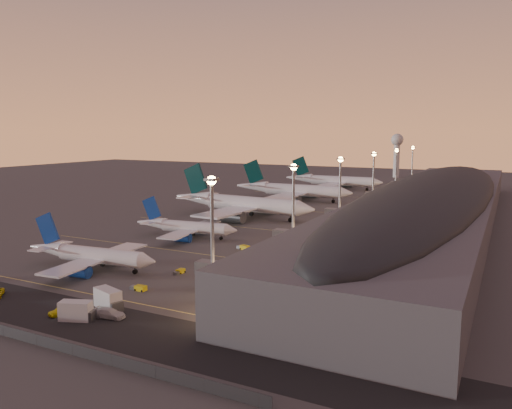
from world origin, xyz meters
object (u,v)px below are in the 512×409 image
Objects in this scene: baggage_tug_d at (179,272)px; catering_truck_b at (78,311)px; airliner_narrow_north at (186,227)px; baggage_tug_c at (244,247)px; baggage_tug_a at (139,288)px; baggage_tug_b at (223,292)px; radar_tower at (397,148)px; airliner_narrow_south at (90,255)px; service_van_e at (110,313)px; airliner_wide_mid at (292,190)px; service_van_d at (62,310)px; airliner_wide_far at (333,181)px; airliner_wide_near at (241,204)px; catering_truck_a at (109,300)px.

catering_truck_b is at bearing -175.36° from baggage_tug_d.
airliner_narrow_north is 25.93m from baggage_tug_c.
baggage_tug_b reaches higher than baggage_tug_a.
radar_tower is 8.58× the size of baggage_tug_a.
airliner_narrow_south is 36.61m from service_van_e.
baggage_tug_b is 19.39m from baggage_tug_d.
airliner_wide_mid is 9.19× the size of catering_truck_b.
radar_tower reaches higher than service_van_e.
baggage_tug_a is 43.78m from baggage_tug_c.
radar_tower is 6.60× the size of service_van_d.
airliner_narrow_south is at bearing -88.71° from airliner_wide_mid.
airliner_wide_far is (-1.82, 196.28, 1.41)m from airliner_narrow_south.
baggage_tug_c is at bearing 49.86° from airliner_narrow_south.
airliner_wide_mid is 135.46m from baggage_tug_d.
airliner_wide_near is 10.79× the size of service_van_e.
airliner_narrow_north reaches higher than service_van_d.
airliner_wide_near is 114.46m from catering_truck_b.
catering_truck_b is 33.34m from baggage_tug_d.
airliner_narrow_north reaches higher than service_van_e.
airliner_wide_far is (1.50, 111.88, -0.46)m from airliner_wide_near.
airliner_narrow_north is 9.61× the size of baggage_tug_a.
service_van_e is at bearing -70.05° from baggage_tug_c.
airliner_wide_far reaches higher than service_van_e.
service_van_d is (-3.41, -17.95, 0.33)m from baggage_tug_a.
airliner_wide_far is 13.48× the size of baggage_tug_c.
baggage_tug_c is 29.15m from baggage_tug_d.
baggage_tug_c is 55.26m from catering_truck_a.
catering_truck_a is 5.17m from service_van_e.
service_van_d is (2.60, -316.31, -21.03)m from radar_tower.
airliner_wide_far is at bearing 110.10° from service_van_d.
airliner_narrow_south is 0.62× the size of airliner_wide_mid.
airliner_narrow_south reaches higher than baggage_tug_b.
baggage_tug_c is 1.29× the size of baggage_tug_d.
airliner_narrow_north is 71.43m from service_van_e.
service_van_e reaches higher than service_van_d.
baggage_tug_b is (43.21, -86.38, -4.84)m from airliner_wide_near.
radar_tower is 255.65m from baggage_tug_c.
baggage_tug_b is 0.64× the size of catering_truck_b.
baggage_tug_d is 32.80m from service_van_d.
airliner_narrow_north is at bearing 88.43° from catering_truck_b.
airliner_wide_near is 107.75m from catering_truck_a.
catering_truck_b is (-0.64, -62.37, 1.10)m from baggage_tug_c.
baggage_tug_d is at bearing 98.46° from service_van_d.
airliner_wide_mid reaches higher than baggage_tug_b.
baggage_tug_c is 0.66× the size of catering_truck_b.
baggage_tug_d is (24.30, -189.74, -4.47)m from airliner_wide_far.
airliner_narrow_south is 5.65× the size of catering_truck_b.
airliner_narrow_north is 42.42m from airliner_wide_near.
airliner_wide_far is 97.19m from radar_tower.
service_van_e is (32.35, -162.52, -4.25)m from airliner_wide_mid.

